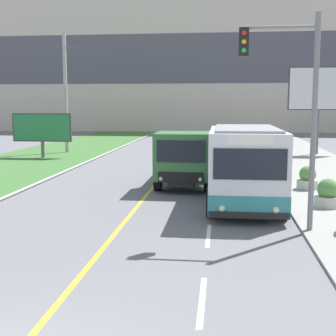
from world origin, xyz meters
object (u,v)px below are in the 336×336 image
(traffic_light_mast, at_px, (293,96))
(planter_round_third, at_px, (307,179))
(city_bus, at_px, (245,168))
(utility_pole_far, at_px, (66,93))
(dump_truck, at_px, (185,159))
(billboard_large, at_px, (319,91))
(planter_round_second, at_px, (328,195))
(billboard_small, at_px, (42,128))

(traffic_light_mast, xyz_separation_m, planter_round_third, (1.75, 6.85, -3.49))
(city_bus, relative_size, utility_pole_far, 0.61)
(city_bus, bearing_deg, utility_pole_far, 125.09)
(dump_truck, relative_size, planter_round_third, 6.47)
(utility_pole_far, xyz_separation_m, billboard_large, (19.07, 0.40, 0.08))
(billboard_large, bearing_deg, planter_round_second, -99.81)
(utility_pole_far, relative_size, planter_round_second, 8.83)
(city_bus, height_order, planter_round_third, city_bus)
(traffic_light_mast, bearing_deg, utility_pole_far, 123.20)
(traffic_light_mast, relative_size, planter_round_third, 6.16)
(dump_truck, height_order, billboard_large, billboard_large)
(billboard_large, xyz_separation_m, planter_round_second, (-3.20, -18.51, -4.18))
(dump_truck, bearing_deg, traffic_light_mast, -63.09)
(planter_round_second, height_order, planter_round_third, planter_round_second)
(billboard_small, height_order, planter_round_second, billboard_small)
(dump_truck, relative_size, planter_round_second, 6.44)
(dump_truck, relative_size, utility_pole_far, 0.73)
(dump_truck, relative_size, billboard_large, 1.03)
(billboard_small, bearing_deg, planter_round_third, -33.58)
(traffic_light_mast, height_order, planter_round_third, traffic_light_mast)
(traffic_light_mast, xyz_separation_m, planter_round_second, (1.84, 3.31, -3.50))
(dump_truck, height_order, traffic_light_mast, traffic_light_mast)
(planter_round_third, bearing_deg, traffic_light_mast, -104.32)
(dump_truck, xyz_separation_m, billboard_small, (-10.84, 10.39, 0.80))
(billboard_small, bearing_deg, utility_pole_far, 82.31)
(city_bus, distance_m, billboard_large, 19.97)
(utility_pole_far, bearing_deg, dump_truck, -53.87)
(city_bus, height_order, dump_truck, city_bus)
(dump_truck, distance_m, billboard_small, 15.04)
(dump_truck, relative_size, billboard_small, 1.58)
(dump_truck, xyz_separation_m, planter_round_second, (5.53, -3.96, -0.77))
(city_bus, xyz_separation_m, dump_truck, (-2.53, 4.15, -0.20))
(dump_truck, height_order, billboard_small, billboard_small)
(billboard_small, xyz_separation_m, planter_round_third, (16.28, -10.81, -1.56))
(city_bus, bearing_deg, planter_round_second, 3.59)
(billboard_large, distance_m, planter_round_second, 19.25)
(utility_pole_far, xyz_separation_m, planter_round_second, (15.87, -18.12, -4.10))
(billboard_large, relative_size, billboard_small, 1.53)
(traffic_light_mast, height_order, billboard_large, billboard_large)
(planter_round_second, bearing_deg, dump_truck, 144.40)
(city_bus, bearing_deg, dump_truck, 121.36)
(utility_pole_far, xyz_separation_m, billboard_small, (-0.51, -3.76, -2.53))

